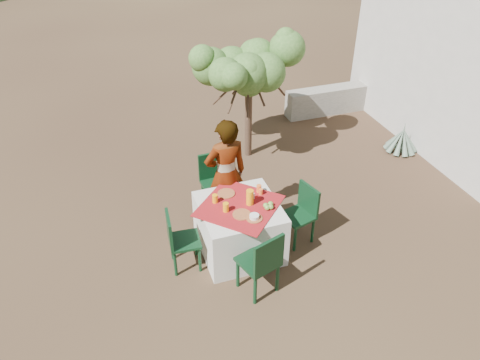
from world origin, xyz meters
name	(u,v)px	position (x,y,z in m)	size (l,w,h in m)	color
ground	(233,251)	(0.00, 0.00, 0.00)	(160.00, 160.00, 0.00)	#352018
table	(239,228)	(0.09, 0.00, 0.38)	(1.30, 1.30, 0.76)	silver
chair_far	(214,179)	(0.06, 1.06, 0.49)	(0.43, 0.43, 0.89)	black
chair_near	(262,262)	(0.10, -0.81, 0.52)	(0.54, 0.54, 0.93)	black
chair_left	(179,239)	(-0.74, -0.05, 0.47)	(0.42, 0.42, 0.85)	black
chair_right	(302,211)	(0.98, -0.05, 0.47)	(0.48, 0.48, 0.85)	black
person	(226,175)	(0.11, 0.62, 0.84)	(0.62, 0.40, 1.69)	#8C6651
shrub_tree	(251,73)	(1.11, 2.39, 1.53)	(1.64, 1.61, 1.93)	#4F3527
agave	(402,140)	(3.75, 1.55, 0.21)	(0.60, 0.59, 0.64)	slate
stone_wall	(345,98)	(3.60, 3.40, 0.28)	(2.60, 0.35, 0.55)	gray
plate_far	(226,194)	(0.01, 0.29, 0.77)	(0.23, 0.23, 0.01)	brown
plate_near	(242,214)	(0.06, -0.19, 0.77)	(0.23, 0.23, 0.01)	brown
glass_far	(215,199)	(-0.18, 0.17, 0.82)	(0.07, 0.07, 0.12)	#FFA010
glass_near	(226,207)	(-0.11, -0.05, 0.82)	(0.08, 0.08, 0.12)	#FFA010
juice_pitcher	(250,197)	(0.23, -0.01, 0.87)	(0.10, 0.10, 0.21)	#FFA010
bowl_plate	(254,218)	(0.18, -0.31, 0.77)	(0.21, 0.21, 0.01)	brown
white_bowl	(254,216)	(0.18, -0.31, 0.80)	(0.12, 0.12, 0.04)	white
jar_left	(261,192)	(0.44, 0.14, 0.80)	(0.05, 0.05, 0.08)	orange
jar_right	(259,189)	(0.44, 0.20, 0.82)	(0.07, 0.07, 0.11)	orange
napkin_holder	(252,196)	(0.30, 0.08, 0.80)	(0.06, 0.04, 0.08)	white
fruit_cluster	(269,206)	(0.43, -0.17, 0.80)	(0.14, 0.13, 0.07)	olive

